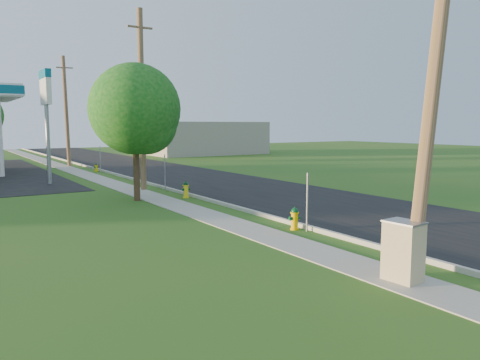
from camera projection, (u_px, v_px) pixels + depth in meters
The scene contains 17 objects.
ground_plane at pixel (406, 263), 12.17m from camera, with size 140.00×140.00×0.00m, color #235418.
road at pixel (295, 198), 22.94m from camera, with size 8.00×120.00×0.02m, color black.
curb at pixel (225, 204), 20.78m from camera, with size 0.15×120.00×0.15m, color #AAA89C.
sidewalk at pixel (190, 210), 19.85m from camera, with size 1.50×120.00×0.03m, color gray.
utility_pole_near at pixel (435, 70), 10.45m from camera, with size 1.40×0.32×9.48m.
utility_pole_mid at pixel (142, 100), 25.48m from camera, with size 1.40×0.32×9.80m.
utility_pole_far at pixel (66, 111), 40.54m from camera, with size 1.40×0.32×9.50m.
sign_post_near at pixel (307, 202), 15.70m from camera, with size 0.05×0.04×2.00m, color gray.
sign_post_mid at pixel (165, 173), 25.56m from camera, with size 0.05×0.04×2.00m, color gray.
sign_post_far at pixel (100, 159), 35.75m from camera, with size 0.05×0.04×2.00m, color gray.
price_pylon at pixel (46, 94), 27.92m from camera, with size 0.34×2.04×6.85m.
distant_building at pixel (202, 138), 59.20m from camera, with size 14.00×10.00×4.00m, color gray.
tree_verge at pixel (138, 113), 21.84m from camera, with size 4.27×4.27×6.47m.
hydrant_near at pixel (295, 219), 16.04m from camera, with size 0.42×0.37×0.80m.
hydrant_mid at pixel (186, 190), 23.12m from camera, with size 0.43×0.39×0.84m.
hydrant_far at pixel (96, 167), 36.30m from camera, with size 0.35×0.31×0.67m.
utility_cabinet at pixel (403, 251), 10.67m from camera, with size 0.69×0.87×1.42m.
Camera 1 is at (-10.03, -7.62, 3.57)m, focal length 35.00 mm.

